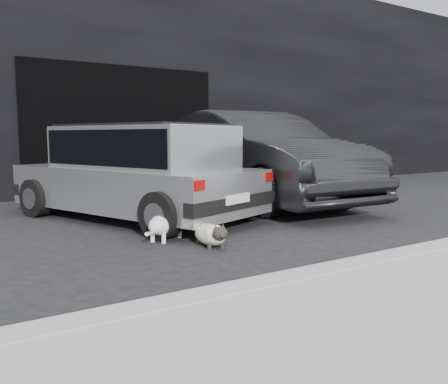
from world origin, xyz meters
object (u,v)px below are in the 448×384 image
silver_hatchback (139,168)px  cat_white (168,222)px  second_car (253,157)px  cat_siamese (212,234)px

silver_hatchback → cat_white: size_ratio=5.32×
silver_hatchback → cat_white: silver_hatchback is taller
silver_hatchback → cat_white: bearing=-119.9°
silver_hatchback → second_car: bearing=-9.0°
second_car → cat_white: 3.29m
cat_siamese → second_car: bearing=-123.9°
second_car → cat_siamese: 3.52m
cat_siamese → cat_white: size_ratio=1.12×
second_car → cat_white: size_ratio=6.57×
cat_siamese → cat_white: cat_white is taller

